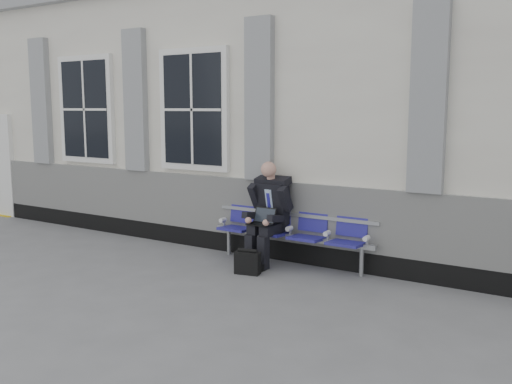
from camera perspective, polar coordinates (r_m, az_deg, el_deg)
The scene contains 5 objects.
ground at distance 8.76m, azimuth -13.76°, elevation -6.92°, with size 70.00×70.00×0.00m, color slate.
station_building at distance 11.16m, azimuth -1.25°, elevation 8.12°, with size 14.40×4.40×4.49m.
bench at distance 8.34m, azimuth 3.58°, elevation -3.56°, with size 2.60×0.47×0.91m.
businessman at distance 8.32m, azimuth 1.29°, elevation -1.79°, with size 0.63×0.85×1.51m.
briefcase at distance 7.93m, azimuth -0.85°, elevation -7.05°, with size 0.37×0.22×0.36m.
Camera 1 is at (6.11, -5.85, 2.28)m, focal length 40.00 mm.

